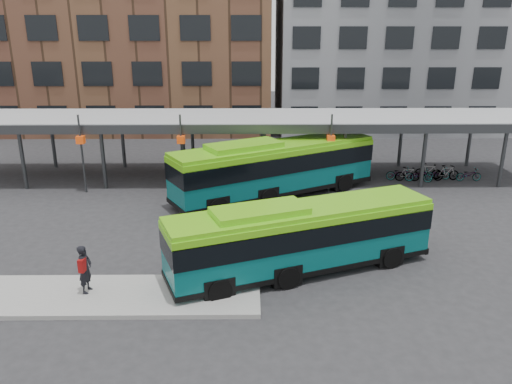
# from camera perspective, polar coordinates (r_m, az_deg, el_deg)

# --- Properties ---
(ground) EXTENTS (120.00, 120.00, 0.00)m
(ground) POSITION_cam_1_polar(r_m,az_deg,el_deg) (21.97, -3.66, -7.95)
(ground) COLOR #28282B
(ground) RESTS_ON ground
(boarding_island) EXTENTS (14.00, 3.00, 0.18)m
(boarding_island) POSITION_cam_1_polar(r_m,az_deg,el_deg) (20.37, -20.05, -11.10)
(boarding_island) COLOR gray
(boarding_island) RESTS_ON ground
(canopy) EXTENTS (40.00, 6.53, 4.80)m
(canopy) POSITION_cam_1_polar(r_m,az_deg,el_deg) (33.06, -2.78, 8.23)
(canopy) COLOR #999B9E
(canopy) RESTS_ON ground
(building_brick) EXTENTS (26.00, 14.00, 22.00)m
(building_brick) POSITION_cam_1_polar(r_m,az_deg,el_deg) (52.86, -13.61, 19.31)
(building_brick) COLOR brown
(building_brick) RESTS_ON ground
(building_grey) EXTENTS (24.00, 14.00, 20.00)m
(building_grey) POSITION_cam_1_polar(r_m,az_deg,el_deg) (53.74, 16.20, 18.01)
(building_grey) COLOR slate
(building_grey) RESTS_ON ground
(bus_front) EXTENTS (11.29, 6.21, 3.08)m
(bus_front) POSITION_cam_1_polar(r_m,az_deg,el_deg) (20.54, 5.11, -5.00)
(bus_front) COLOR #075556
(bus_front) RESTS_ON ground
(bus_rear) EXTENTS (12.42, 8.65, 3.51)m
(bus_rear) POSITION_cam_1_polar(r_m,az_deg,el_deg) (29.56, 2.14, 2.88)
(bus_rear) COLOR #075556
(bus_rear) RESTS_ON ground
(pedestrian) EXTENTS (0.54, 0.74, 1.89)m
(pedestrian) POSITION_cam_1_polar(r_m,az_deg,el_deg) (19.90, -18.96, -8.29)
(pedestrian) COLOR black
(pedestrian) RESTS_ON boarding_island
(bike_rack) EXTENTS (6.28, 1.68, 1.06)m
(bike_rack) POSITION_cam_1_polar(r_m,az_deg,el_deg) (34.95, 19.18, 2.01)
(bike_rack) COLOR slate
(bike_rack) RESTS_ON ground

